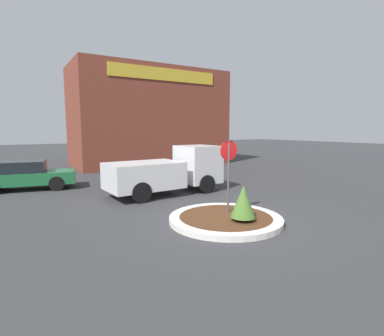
{
  "coord_description": "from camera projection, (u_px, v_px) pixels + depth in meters",
  "views": [
    {
      "loc": [
        -5.69,
        -7.35,
        2.92
      ],
      "look_at": [
        0.3,
        2.55,
        1.43
      ],
      "focal_mm": 28.0,
      "sensor_mm": 36.0,
      "label": 1
    }
  ],
  "objects": [
    {
      "name": "ground_plane",
      "position": [
        225.0,
        222.0,
        9.53
      ],
      "size": [
        120.0,
        120.0,
        0.0
      ],
      "primitive_type": "plane",
      "color": "#38383A"
    },
    {
      "name": "traffic_island",
      "position": [
        225.0,
        219.0,
        9.52
      ],
      "size": [
        3.59,
        3.59,
        0.18
      ],
      "color": "silver",
      "rests_on": "ground_plane"
    },
    {
      "name": "stop_sign",
      "position": [
        229.0,
        164.0,
        9.83
      ],
      "size": [
        0.67,
        0.07,
        2.59
      ],
      "color": "#4C4C51",
      "rests_on": "ground_plane"
    },
    {
      "name": "island_shrub",
      "position": [
        243.0,
        201.0,
        8.99
      ],
      "size": [
        0.75,
        0.75,
        1.09
      ],
      "color": "brown",
      "rests_on": "traffic_island"
    },
    {
      "name": "utility_truck",
      "position": [
        169.0,
        171.0,
        13.62
      ],
      "size": [
        5.39,
        2.3,
        2.14
      ],
      "rotation": [
        0.0,
        0.0,
        0.06
      ],
      "color": "silver",
      "rests_on": "ground_plane"
    },
    {
      "name": "storefront_building",
      "position": [
        150.0,
        118.0,
        25.02
      ],
      "size": [
        12.21,
        6.07,
        7.76
      ],
      "color": "brown",
      "rests_on": "ground_plane"
    },
    {
      "name": "parked_sedan_green",
      "position": [
        26.0,
        175.0,
        14.52
      ],
      "size": [
        4.57,
        2.49,
        1.41
      ],
      "rotation": [
        0.0,
        0.0,
        -0.19
      ],
      "color": "#1E6638",
      "rests_on": "ground_plane"
    }
  ]
}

